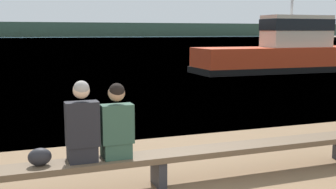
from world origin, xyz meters
TOP-DOWN VIEW (x-y plane):
  - water_surface at (0.00, 124.77)m, footprint 240.00×240.00m
  - far_shoreline at (0.00, 191.99)m, footprint 600.00×12.00m
  - bench_main at (0.38, 2.23)m, footprint 7.15×0.45m
  - person_left at (-0.66, 2.24)m, footprint 0.42×0.38m
  - person_right at (-0.20, 2.24)m, footprint 0.42×0.39m
  - shopping_bag at (-1.20, 2.26)m, footprint 0.29×0.20m
  - tugboat_red at (12.77, 16.16)m, footprint 10.69×2.98m

SIDE VIEW (x-z plane):
  - water_surface at x=0.00m, z-range 0.00..0.00m
  - bench_main at x=0.38m, z-range 0.15..0.61m
  - shopping_bag at x=-1.20m, z-range 0.46..0.69m
  - person_right at x=-0.20m, z-range 0.41..1.43m
  - person_left at x=-0.66m, z-range 0.40..1.47m
  - tugboat_red at x=12.77m, z-range -2.11..4.02m
  - far_shoreline at x=0.00m, z-range 0.00..6.27m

